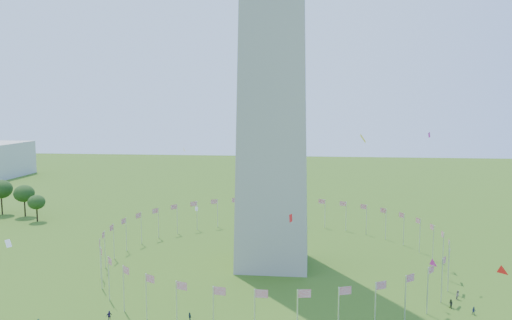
% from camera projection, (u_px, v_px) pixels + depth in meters
% --- Properties ---
extents(flag_ring, '(80.24, 80.24, 9.00)m').
position_uv_depth(flag_ring, '(273.00, 246.00, 120.82)').
color(flag_ring, silver).
rests_on(flag_ring, ground).
extents(kites_aloft, '(133.34, 62.27, 28.43)m').
position_uv_depth(kites_aloft, '(325.00, 213.00, 90.76)').
color(kites_aloft, red).
rests_on(kites_aloft, ground).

